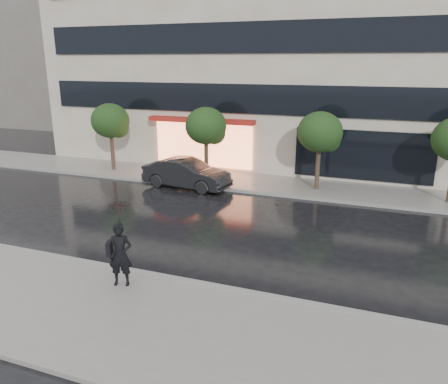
% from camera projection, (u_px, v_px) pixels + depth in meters
% --- Properties ---
extents(ground, '(120.00, 120.00, 0.00)m').
position_uv_depth(ground, '(173.00, 265.00, 14.05)').
color(ground, black).
rests_on(ground, ground).
extents(sidewalk_near, '(60.00, 4.50, 0.12)m').
position_uv_depth(sidewalk_near, '(114.00, 316.00, 11.12)').
color(sidewalk_near, slate).
rests_on(sidewalk_near, ground).
extents(sidewalk_far, '(60.00, 3.50, 0.12)m').
position_uv_depth(sidewalk_far, '(260.00, 183.00, 23.23)').
color(sidewalk_far, slate).
rests_on(sidewalk_far, ground).
extents(curb_near, '(60.00, 0.25, 0.14)m').
position_uv_depth(curb_near, '(157.00, 277.00, 13.14)').
color(curb_near, gray).
rests_on(curb_near, ground).
extents(curb_far, '(60.00, 0.25, 0.14)m').
position_uv_depth(curb_far, '(251.00, 192.00, 21.66)').
color(curb_far, gray).
rests_on(curb_far, ground).
extents(office_building, '(30.00, 12.76, 18.00)m').
position_uv_depth(office_building, '(297.00, 16.00, 27.58)').
color(office_building, beige).
rests_on(office_building, ground).
extents(bg_building_left, '(14.00, 10.00, 12.00)m').
position_uv_depth(bg_building_left, '(43.00, 64.00, 45.05)').
color(bg_building_left, '#59544F').
rests_on(bg_building_left, ground).
extents(tree_far_west, '(2.20, 2.20, 3.99)m').
position_uv_depth(tree_far_west, '(111.00, 122.00, 25.21)').
color(tree_far_west, '#33261C').
rests_on(tree_far_west, ground).
extents(tree_mid_west, '(2.20, 2.20, 3.99)m').
position_uv_depth(tree_mid_west, '(207.00, 127.00, 23.20)').
color(tree_mid_west, '#33261C').
rests_on(tree_mid_west, ground).
extents(tree_mid_east, '(2.20, 2.20, 3.99)m').
position_uv_depth(tree_mid_east, '(321.00, 134.00, 21.18)').
color(tree_mid_east, '#33261C').
rests_on(tree_mid_east, ground).
extents(parked_car, '(4.73, 2.09, 1.51)m').
position_uv_depth(parked_car, '(187.00, 173.00, 22.42)').
color(parked_car, black).
rests_on(parked_car, ground).
extents(pedestrian_with_umbrella, '(1.16, 1.17, 2.51)m').
position_uv_depth(pedestrian_with_umbrella, '(120.00, 234.00, 12.14)').
color(pedestrian_with_umbrella, black).
rests_on(pedestrian_with_umbrella, sidewalk_near).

